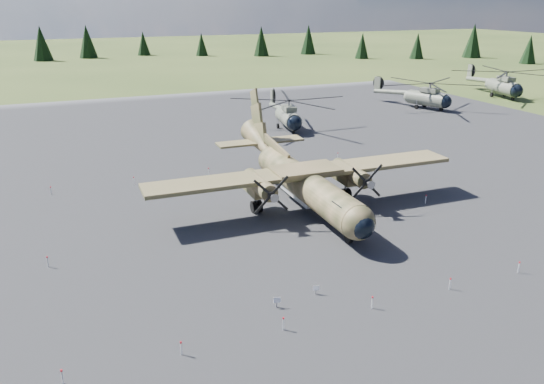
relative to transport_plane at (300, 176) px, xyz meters
name	(u,v)px	position (x,y,z in m)	size (l,w,h in m)	color
ground	(262,231)	(-5.55, -4.51, -2.77)	(500.00, 500.00, 0.00)	#57602B
apron	(226,193)	(-5.55, 5.49, -2.77)	(120.00, 120.00, 0.04)	#58585D
transport_plane	(300,176)	(0.00, 0.00, 0.00)	(29.12, 26.50, 9.63)	#3B3E21
helicopter_near	(288,108)	(11.34, 28.10, 0.42)	(20.23, 21.92, 4.49)	slate
helicopter_mid	(427,90)	(40.06, 33.11, 0.52)	(23.37, 23.46, 4.63)	slate
helicopter_far	(504,79)	(61.02, 36.73, 0.91)	(23.60, 25.39, 5.18)	slate
info_placard_left	(277,301)	(-8.97, -15.68, -2.29)	(0.48, 0.27, 0.71)	gray
info_placard_right	(316,289)	(-6.00, -15.19, -2.36)	(0.42, 0.27, 0.61)	gray
barrier_fence	(257,227)	(-6.01, -4.59, -2.26)	(33.12, 29.62, 0.85)	white
treeline	(257,176)	(-5.89, -4.30, 2.00)	(311.93, 312.74, 10.81)	black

